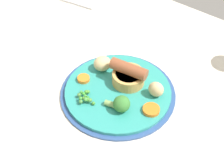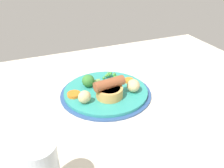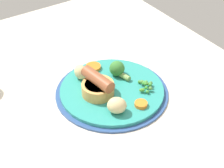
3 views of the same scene
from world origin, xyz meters
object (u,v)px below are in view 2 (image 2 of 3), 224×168
Objects in this scene: sausage_pudding at (109,90)px; carrot_slice_2 at (74,94)px; carrot_slice_0 at (129,80)px; potato_chunk_0 at (133,86)px; dinner_plate at (106,93)px; broccoli_floret_near at (89,81)px; potato_chunk_2 at (84,97)px; pea_pile at (111,75)px.

sausage_pudding is 2.40× the size of carrot_slice_2.
potato_chunk_0 is at bearing 76.59° from carrot_slice_0.
broccoli_floret_near is (3.88, -4.34, 2.67)cm from dinner_plate.
carrot_slice_0 is (-1.38, -5.80, -1.45)cm from potato_chunk_0.
potato_chunk_2 is at bearing 1.72° from potato_chunk_0.
sausage_pudding is 8.87cm from broccoli_floret_near.
sausage_pudding is 11.05cm from carrot_slice_0.
potato_chunk_0 reaches higher than carrot_slice_2.
dinner_plate is 7.21× the size of potato_chunk_2.
pea_pile is 15.46cm from carrot_slice_2.
sausage_pudding is 1.82× the size of pea_pile.
potato_chunk_0 is at bearing 105.95° from pea_pile.
dinner_plate is 5.38× the size of pea_pile.
pea_pile reaches higher than dinner_plate.
carrot_slice_2 is at bearing -32.75° from sausage_pudding.
broccoli_floret_near reaches higher than carrot_slice_0.
potato_chunk_0 is (-11.30, 7.98, 0.06)cm from broccoli_floret_near.
broccoli_floret_near is at bearing -115.41° from potato_chunk_2.
broccoli_floret_near and potato_chunk_2 have the same top height.
sausage_pudding is at bearing 32.97° from carrot_slice_0.
sausage_pudding reaches higher than potato_chunk_0.
broccoli_floret_near reaches higher than dinner_plate.
dinner_plate is 8.40cm from pea_pile.
carrot_slice_0 is 0.77× the size of carrot_slice_2.
carrot_slice_0 is (-4.40, 4.77, -0.48)cm from pea_pile.
sausage_pudding reaches higher than broccoli_floret_near.
potato_chunk_0 is (-7.42, 3.64, 2.73)cm from dinner_plate.
potato_chunk_2 is at bearing 50.89° from broccoli_floret_near.
dinner_plate is 7.08× the size of carrot_slice_2.
carrot_slice_0 is 18.59cm from carrot_slice_2.
potato_chunk_0 is at bearing 173.38° from sausage_pudding.
potato_chunk_0 is at bearing 131.07° from broccoli_floret_near.
dinner_plate is 9.21× the size of carrot_slice_0.
dinner_plate is 4.94cm from sausage_pudding.
dinner_plate is at bearing 118.08° from broccoli_floret_near.
sausage_pudding is at bearing 66.14° from pea_pile.
pea_pile is at bearing -176.33° from broccoli_floret_near.
sausage_pudding is at bearing 154.77° from carrot_slice_2.
potato_chunk_2 is (7.56, 0.34, -0.44)cm from sausage_pudding.
broccoli_floret_near is 1.55× the size of carrot_slice_2.
potato_chunk_2 is (7.89, 4.10, 2.75)cm from dinner_plate.
pea_pile is 0.85× the size of broccoli_floret_near.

